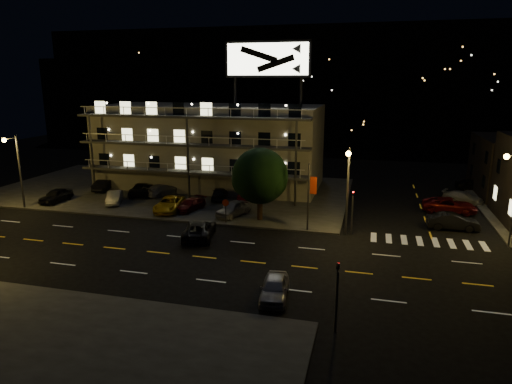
% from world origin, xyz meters
% --- Properties ---
extents(ground, '(140.00, 140.00, 0.00)m').
position_xyz_m(ground, '(0.00, 0.00, 0.00)').
color(ground, black).
rests_on(ground, ground).
extents(curb_nw, '(44.00, 24.00, 0.15)m').
position_xyz_m(curb_nw, '(-14.00, 20.00, 0.07)').
color(curb_nw, '#31312F').
rests_on(curb_nw, ground).
extents(motel, '(28.00, 13.80, 18.10)m').
position_xyz_m(motel, '(-9.94, 23.88, 5.34)').
color(motel, gray).
rests_on(motel, ground).
extents(hill_backdrop, '(120.00, 25.00, 24.00)m').
position_xyz_m(hill_backdrop, '(-5.94, 68.78, 11.55)').
color(hill_backdrop, black).
rests_on(hill_backdrop, ground).
extents(streetlight_nw, '(0.44, 1.92, 8.00)m').
position_xyz_m(streetlight_nw, '(-26.00, 7.94, 4.96)').
color(streetlight_nw, '#2D2D30').
rests_on(streetlight_nw, ground).
extents(streetlight_nc, '(0.44, 1.92, 8.00)m').
position_xyz_m(streetlight_nc, '(8.50, 7.94, 4.96)').
color(streetlight_nc, '#2D2D30').
rests_on(streetlight_nc, ground).
extents(signal_nw, '(0.20, 0.27, 4.60)m').
position_xyz_m(signal_nw, '(9.00, 8.50, 2.57)').
color(signal_nw, '#2D2D30').
rests_on(signal_nw, ground).
extents(signal_sw, '(0.20, 0.27, 4.60)m').
position_xyz_m(signal_sw, '(9.00, -8.50, 2.57)').
color(signal_sw, '#2D2D30').
rests_on(signal_sw, ground).
extents(signal_ne, '(0.27, 0.20, 4.60)m').
position_xyz_m(signal_ne, '(22.00, 8.50, 2.57)').
color(signal_ne, '#2D2D30').
rests_on(signal_ne, ground).
extents(banner_north, '(0.83, 0.16, 6.40)m').
position_xyz_m(banner_north, '(5.09, 8.40, 3.43)').
color(banner_north, '#2D2D30').
rests_on(banner_north, ground).
extents(stop_sign, '(0.91, 0.11, 2.61)m').
position_xyz_m(stop_sign, '(-3.00, 8.57, 1.71)').
color(stop_sign, '#2D2D30').
rests_on(stop_sign, ground).
extents(tree, '(5.71, 5.50, 7.19)m').
position_xyz_m(tree, '(-0.09, 10.41, 4.42)').
color(tree, black).
rests_on(tree, curb_nw).
extents(lot_car_0, '(1.94, 4.42, 1.48)m').
position_xyz_m(lot_car_0, '(-24.13, 11.15, 0.89)').
color(lot_car_0, black).
rests_on(lot_car_0, curb_nw).
extents(lot_car_1, '(2.92, 4.36, 1.36)m').
position_xyz_m(lot_car_1, '(-17.36, 12.27, 0.83)').
color(lot_car_1, '#929297').
rests_on(lot_car_1, curb_nw).
extents(lot_car_2, '(3.16, 5.53, 1.46)m').
position_xyz_m(lot_car_2, '(-10.09, 11.04, 0.88)').
color(lot_car_2, gold).
rests_on(lot_car_2, curb_nw).
extents(lot_car_3, '(2.72, 4.50, 1.22)m').
position_xyz_m(lot_car_3, '(-8.07, 11.77, 0.76)').
color(lot_car_3, '#530B0C').
rests_on(lot_car_3, curb_nw).
extents(lot_car_4, '(3.09, 4.76, 1.51)m').
position_xyz_m(lot_car_4, '(-3.02, 11.02, 0.90)').
color(lot_car_4, '#929297').
rests_on(lot_car_4, curb_nw).
extents(lot_car_5, '(1.92, 4.34, 1.39)m').
position_xyz_m(lot_car_5, '(-21.95, 17.50, 0.84)').
color(lot_car_5, black).
rests_on(lot_car_5, curb_nw).
extents(lot_car_6, '(3.82, 5.73, 1.46)m').
position_xyz_m(lot_car_6, '(-16.25, 16.64, 0.88)').
color(lot_car_6, black).
rests_on(lot_car_6, curb_nw).
extents(lot_car_7, '(3.58, 5.13, 1.38)m').
position_xyz_m(lot_car_7, '(-13.74, 16.96, 0.84)').
color(lot_car_7, '#929297').
rests_on(lot_car_7, curb_nw).
extents(lot_car_8, '(2.63, 4.53, 1.45)m').
position_xyz_m(lot_car_8, '(-6.41, 16.73, 0.87)').
color(lot_car_8, black).
rests_on(lot_car_8, curb_nw).
extents(lot_car_9, '(1.60, 3.93, 1.27)m').
position_xyz_m(lot_car_9, '(-3.35, 17.17, 0.78)').
color(lot_car_9, '#530B0C').
rests_on(lot_car_9, curb_nw).
extents(side_car_0, '(4.68, 1.70, 1.53)m').
position_xyz_m(side_car_0, '(18.16, 12.34, 0.77)').
color(side_car_0, black).
rests_on(side_car_0, ground).
extents(side_car_1, '(5.69, 2.91, 1.54)m').
position_xyz_m(side_car_1, '(18.71, 18.36, 0.77)').
color(side_car_1, '#530B0C').
rests_on(side_car_1, ground).
extents(side_car_2, '(4.73, 3.39, 1.27)m').
position_xyz_m(side_car_2, '(20.77, 22.92, 0.64)').
color(side_car_2, '#929297').
rests_on(side_car_2, ground).
extents(side_car_3, '(4.39, 2.10, 1.45)m').
position_xyz_m(side_car_3, '(23.15, 29.86, 0.72)').
color(side_car_3, black).
rests_on(side_car_3, ground).
extents(road_car_east, '(2.13, 4.37, 1.44)m').
position_xyz_m(road_car_east, '(4.86, -5.40, 0.72)').
color(road_car_east, '#929297').
rests_on(road_car_east, ground).
extents(road_car_west, '(3.57, 5.82, 1.51)m').
position_xyz_m(road_car_west, '(-4.09, 4.34, 0.75)').
color(road_car_west, black).
rests_on(road_car_west, ground).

